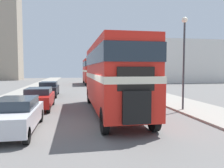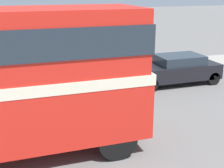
% 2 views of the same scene
% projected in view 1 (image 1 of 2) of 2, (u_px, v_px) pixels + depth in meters
% --- Properties ---
extents(ground_plane, '(120.00, 120.00, 0.00)m').
position_uv_depth(ground_plane, '(105.00, 126.00, 10.39)').
color(ground_plane, slate).
extents(double_decker_bus, '(2.48, 10.55, 4.16)m').
position_uv_depth(double_decker_bus, '(112.00, 73.00, 13.32)').
color(double_decker_bus, red).
rests_on(double_decker_bus, ground_plane).
extents(bus_distant, '(2.44, 9.36, 4.44)m').
position_uv_depth(bus_distant, '(91.00, 70.00, 39.13)').
color(bus_distant, red).
rests_on(bus_distant, ground_plane).
extents(car_parked_near, '(1.76, 4.34, 1.45)m').
position_uv_depth(car_parked_near, '(16.00, 115.00, 9.39)').
color(car_parked_near, silver).
rests_on(car_parked_near, ground_plane).
extents(car_parked_mid, '(1.80, 4.06, 1.42)m').
position_uv_depth(car_parked_mid, '(39.00, 98.00, 14.85)').
color(car_parked_mid, red).
rests_on(car_parked_mid, ground_plane).
extents(car_parked_far, '(1.80, 4.30, 1.45)m').
position_uv_depth(car_parked_far, '(49.00, 89.00, 21.79)').
color(car_parked_far, black).
rests_on(car_parked_far, ground_plane).
extents(pedestrian_walking, '(0.31, 0.31, 1.54)m').
position_uv_depth(pedestrian_walking, '(148.00, 85.00, 23.65)').
color(pedestrian_walking, '#282833').
rests_on(pedestrian_walking, sidewalk_right).
extents(street_lamp, '(0.36, 0.36, 5.86)m').
position_uv_depth(street_lamp, '(184.00, 49.00, 13.82)').
color(street_lamp, '#38383D').
rests_on(street_lamp, sidewalk_right).
extents(church_tower, '(6.21, 6.21, 35.94)m').
position_uv_depth(church_tower, '(7.00, 6.00, 53.56)').
color(church_tower, tan).
rests_on(church_tower, ground_plane).
extents(shop_building_block, '(21.43, 8.11, 8.52)m').
position_uv_depth(shop_building_block, '(178.00, 62.00, 45.59)').
color(shop_building_block, silver).
rests_on(shop_building_block, ground_plane).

